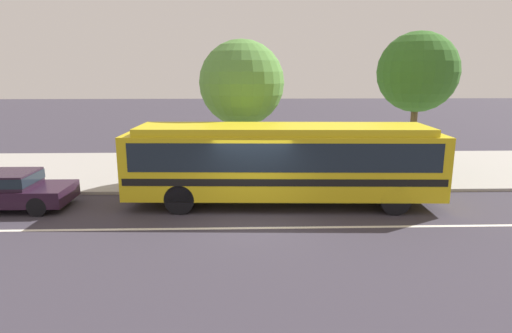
{
  "coord_description": "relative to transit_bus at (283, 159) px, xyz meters",
  "views": [
    {
      "loc": [
        -0.27,
        -13.02,
        4.65
      ],
      "look_at": [
        0.17,
        1.91,
        1.3
      ],
      "focal_mm": 30.11,
      "sensor_mm": 36.0,
      "label": 1
    }
  ],
  "objects": [
    {
      "name": "ground_plane",
      "position": [
        -1.1,
        -1.57,
        -1.63
      ],
      "size": [
        120.0,
        120.0,
        0.0
      ],
      "primitive_type": "plane",
      "color": "#38333E"
    },
    {
      "name": "sidewalk_slab",
      "position": [
        -1.1,
        5.35,
        -1.57
      ],
      "size": [
        60.0,
        8.0,
        0.12
      ],
      "primitive_type": "cube",
      "color": "#A09C95",
      "rests_on": "ground_plane"
    },
    {
      "name": "lane_stripe_center",
      "position": [
        -1.1,
        -2.37,
        -1.63
      ],
      "size": [
        56.0,
        0.16,
        0.01
      ],
      "primitive_type": "cube",
      "color": "silver",
      "rests_on": "ground_plane"
    },
    {
      "name": "transit_bus",
      "position": [
        0.0,
        0.0,
        0.0
      ],
      "size": [
        10.85,
        2.93,
        2.81
      ],
      "color": "gold",
      "rests_on": "ground_plane"
    },
    {
      "name": "sedan_behind_bus",
      "position": [
        -9.63,
        -0.23,
        -0.91
      ],
      "size": [
        4.38,
        1.87,
        1.29
      ],
      "color": "black",
      "rests_on": "ground_plane"
    },
    {
      "name": "pedestrian_waiting_near_sign",
      "position": [
        4.69,
        2.91,
        -0.58
      ],
      "size": [
        0.39,
        0.39,
        1.61
      ],
      "color": "#292C4C",
      "rests_on": "sidewalk_slab"
    },
    {
      "name": "pedestrian_walking_along_curb",
      "position": [
        2.63,
        3.33,
        -0.54
      ],
      "size": [
        0.39,
        0.39,
        1.68
      ],
      "color": "#795B4B",
      "rests_on": "sidewalk_slab"
    },
    {
      "name": "pedestrian_standing_by_tree",
      "position": [
        2.76,
        3.53,
        -0.53
      ],
      "size": [
        0.48,
        0.48,
        1.68
      ],
      "color": "#312D33",
      "rests_on": "sidewalk_slab"
    },
    {
      "name": "bus_stop_sign",
      "position": [
        4.0,
        2.03,
        0.05
      ],
      "size": [
        0.14,
        0.44,
        2.44
      ],
      "color": "gray",
      "rests_on": "sidewalk_slab"
    },
    {
      "name": "street_tree_near_stop",
      "position": [
        -1.43,
        3.54,
        2.49
      ],
      "size": [
        3.54,
        3.54,
        5.8
      ],
      "color": "brown",
      "rests_on": "sidewalk_slab"
    },
    {
      "name": "street_tree_mid_block",
      "position": [
        6.38,
        4.68,
        2.93
      ],
      "size": [
        3.55,
        3.55,
        6.24
      ],
      "color": "brown",
      "rests_on": "sidewalk_slab"
    }
  ]
}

